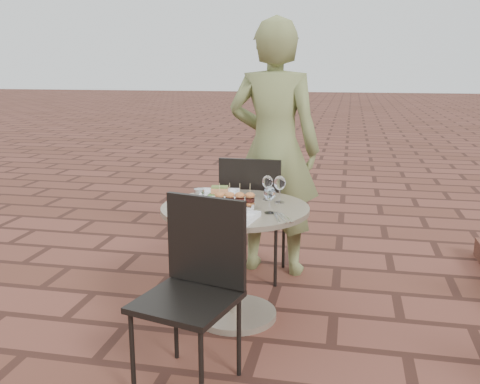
% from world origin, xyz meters
% --- Properties ---
extents(ground, '(60.00, 60.00, 0.00)m').
position_xyz_m(ground, '(0.00, 0.00, 0.00)').
color(ground, brown).
rests_on(ground, ground).
extents(cafe_table, '(0.90, 0.90, 0.73)m').
position_xyz_m(cafe_table, '(-0.20, 0.26, 0.48)').
color(cafe_table, gray).
rests_on(cafe_table, ground).
extents(chair_far, '(0.45, 0.45, 0.93)m').
position_xyz_m(chair_far, '(-0.20, 0.90, 0.55)').
color(chair_far, black).
rests_on(chair_far, ground).
extents(chair_near, '(0.54, 0.54, 0.93)m').
position_xyz_m(chair_near, '(-0.25, -0.42, 0.55)').
color(chair_near, black).
rests_on(chair_near, ground).
extents(diner, '(0.73, 0.52, 1.90)m').
position_xyz_m(diner, '(-0.09, 1.13, 0.95)').
color(diner, olive).
rests_on(diner, ground).
extents(plate_salmon, '(0.29, 0.29, 0.07)m').
position_xyz_m(plate_salmon, '(-0.35, 0.47, 0.75)').
color(plate_salmon, white).
rests_on(plate_salmon, cafe_table).
extents(plate_sliders, '(0.26, 0.26, 0.15)m').
position_xyz_m(plate_sliders, '(-0.19, 0.22, 0.77)').
color(plate_sliders, white).
rests_on(plate_sliders, cafe_table).
extents(plate_tuna, '(0.28, 0.28, 0.03)m').
position_xyz_m(plate_tuna, '(-0.15, -0.02, 0.74)').
color(plate_tuna, white).
rests_on(plate_tuna, cafe_table).
extents(wine_glass_right, '(0.07, 0.07, 0.16)m').
position_xyz_m(wine_glass_right, '(0.03, 0.15, 0.84)').
color(wine_glass_right, white).
rests_on(wine_glass_right, cafe_table).
extents(wine_glass_mid, '(0.07, 0.07, 0.16)m').
position_xyz_m(wine_glass_mid, '(-0.03, 0.46, 0.84)').
color(wine_glass_mid, white).
rests_on(wine_glass_mid, cafe_table).
extents(wine_glass_far, '(0.07, 0.07, 0.17)m').
position_xyz_m(wine_glass_far, '(0.05, 0.40, 0.85)').
color(wine_glass_far, white).
rests_on(wine_glass_far, cafe_table).
extents(steel_ramekin, '(0.08, 0.08, 0.05)m').
position_xyz_m(steel_ramekin, '(-0.48, 0.45, 0.76)').
color(steel_ramekin, silver).
rests_on(steel_ramekin, cafe_table).
extents(cutlery_set, '(0.18, 0.25, 0.00)m').
position_xyz_m(cutlery_set, '(0.11, 0.07, 0.73)').
color(cutlery_set, silver).
rests_on(cutlery_set, cafe_table).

